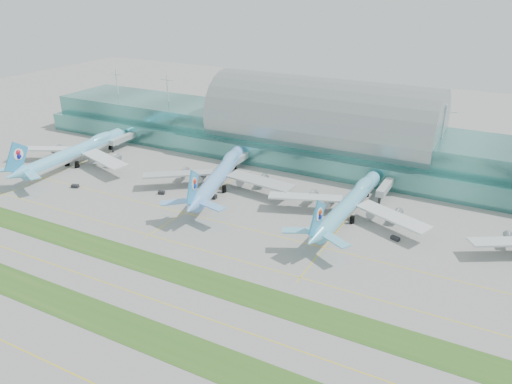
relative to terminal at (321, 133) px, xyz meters
The scene contains 17 objects.
ground 129.58m from the terminal, 90.00° to the right, with size 700.00×700.00×0.00m, color gray.
terminal is the anchor object (origin of this frame).
grass_strip_near 157.43m from the terminal, 90.00° to the right, with size 420.00×12.00×0.08m, color #2D591E.
grass_strip_far 127.58m from the terminal, 90.00° to the right, with size 420.00×12.00×0.08m, color #2D591E.
taxiline_a 177.36m from the terminal, 90.00° to the right, with size 420.00×0.35×0.01m, color yellow.
taxiline_b 143.50m from the terminal, 90.00° to the right, with size 420.00×0.35×0.01m, color yellow.
taxiline_c 111.70m from the terminal, 90.01° to the right, with size 420.00×0.35×0.01m, color yellow.
taxiline_d 89.92m from the terminal, 90.01° to the right, with size 420.00×0.35×0.01m, color yellow.
airliner_a 127.83m from the terminal, 148.78° to the right, with size 73.52×83.62×23.01m.
airliner_b 64.99m from the terminal, 114.36° to the right, with size 69.78×80.62×22.53m.
airliner_c 70.77m from the terminal, 59.36° to the right, with size 68.12×77.28×21.28m.
gse_a 149.06m from the terminal, 146.22° to the right, with size 3.72×2.00×1.49m, color #EFB50E.
gse_b 125.83m from the terminal, 133.81° to the right, with size 3.37×1.86×1.47m, color black.
gse_c 91.34m from the terminal, 120.85° to the right, with size 2.87×1.74×1.40m, color black.
gse_d 75.75m from the terminal, 108.48° to the right, with size 4.14×2.10×1.74m, color black.
gse_e 86.14m from the terminal, 71.65° to the right, with size 3.27×1.47×1.42m, color gold.
gse_f 92.27m from the terminal, 51.05° to the right, with size 3.39×1.67×1.39m, color black.
Camera 1 is at (87.52, -111.21, 91.37)m, focal length 35.00 mm.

